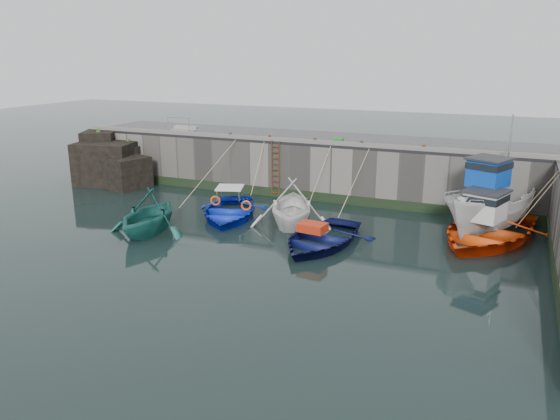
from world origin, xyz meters
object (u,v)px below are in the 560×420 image
at_px(boat_far_white, 490,209).
at_px(bollard_a, 230,135).
at_px(boat_near_blue, 229,217).
at_px(bollard_d, 362,144).
at_px(boat_far_orange, 487,230).
at_px(ladder, 275,169).
at_px(boat_near_white, 149,232).
at_px(bollard_e, 424,148).
at_px(boat_near_blacktrim, 291,225).
at_px(fish_crate, 338,141).
at_px(bollard_c, 315,141).
at_px(boat_near_navy, 320,244).
at_px(bollard_b, 270,138).

distance_m(boat_far_white, bollard_a, 14.83).
distance_m(boat_near_blue, bollard_d, 7.97).
height_order(boat_far_white, boat_far_orange, boat_far_white).
height_order(ladder, boat_near_white, ladder).
distance_m(ladder, bollard_e, 8.19).
bearing_deg(ladder, boat_near_blacktrim, -58.20).
height_order(fish_crate, bollard_e, fish_crate).
relative_size(boat_near_blue, boat_far_orange, 0.66).
bearing_deg(bollard_d, bollard_c, 180.00).
height_order(boat_near_white, boat_near_blacktrim, boat_near_blacktrim).
bearing_deg(bollard_d, boat_near_navy, -88.42).
relative_size(bollard_c, bollard_d, 1.00).
relative_size(boat_near_white, boat_near_blue, 0.83).
bearing_deg(boat_near_blue, ladder, 63.80).
xyz_separation_m(ladder, bollard_a, (-3.00, 0.34, 1.71)).
distance_m(boat_near_white, bollard_a, 9.08).
height_order(boat_near_blacktrim, boat_near_navy, boat_near_blacktrim).
bearing_deg(boat_near_blue, fish_crate, 32.94).
height_order(boat_far_white, bollard_e, boat_far_white).
bearing_deg(boat_far_orange, bollard_b, -177.75).
height_order(boat_far_white, fish_crate, boat_far_white).
bearing_deg(ladder, boat_far_orange, -15.63).
bearing_deg(boat_far_white, fish_crate, -174.20).
height_order(bollard_d, bollard_e, same).
xyz_separation_m(boat_near_navy, bollard_d, (-0.19, 6.96, 3.30)).
height_order(boat_near_blacktrim, fish_crate, fish_crate).
xyz_separation_m(bollard_a, bollard_b, (2.50, 0.00, 0.00)).
relative_size(boat_far_orange, fish_crate, 14.91).
height_order(ladder, boat_far_orange, boat_far_orange).
bearing_deg(ladder, boat_far_white, -9.79).
relative_size(boat_far_white, boat_far_orange, 0.88).
bearing_deg(boat_near_navy, ladder, 133.41).
distance_m(bollard_c, bollard_d, 2.60).
xyz_separation_m(boat_near_blacktrim, boat_far_white, (8.69, 2.52, 1.09)).
relative_size(ladder, boat_far_white, 0.45).
distance_m(boat_near_blacktrim, bollard_d, 6.19).
relative_size(boat_near_blacktrim, bollard_a, 17.20).
height_order(boat_near_navy, boat_far_orange, boat_far_orange).
height_order(bollard_b, bollard_e, same).
height_order(boat_near_blue, bollard_b, bollard_b).
distance_m(boat_far_white, bollard_b, 12.40).
height_order(bollard_a, bollard_d, same).
relative_size(fish_crate, bollard_b, 1.94).
height_order(boat_near_blue, boat_near_navy, boat_near_navy).
distance_m(bollard_b, bollard_c, 2.70).
distance_m(boat_near_blue, boat_near_blacktrim, 3.35).
xyz_separation_m(boat_near_navy, boat_far_white, (6.49, 4.65, 1.09)).
bearing_deg(bollard_c, boat_far_orange, -20.92).
bearing_deg(boat_near_white, bollard_d, 40.08).
xyz_separation_m(boat_near_white, bollard_c, (4.96, 8.46, 3.30)).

